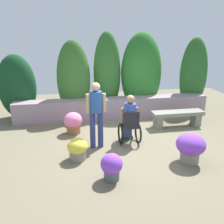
{
  "coord_description": "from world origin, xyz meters",
  "views": [
    {
      "loc": [
        -1.45,
        -5.68,
        2.79
      ],
      "look_at": [
        -0.4,
        0.16,
        0.85
      ],
      "focal_mm": 38.45,
      "sensor_mm": 36.0,
      "label": 1
    }
  ],
  "objects_px": {
    "stone_bench": "(178,116)",
    "flower_pot_terracotta_by_wall": "(191,147)",
    "person_in_wheelchair": "(129,121)",
    "flower_pot_red_accent": "(77,149)",
    "flower_pot_purple_near": "(73,122)",
    "flower_pot_small_foreground": "(112,166)",
    "person_standing_companion": "(96,111)"
  },
  "relations": [
    {
      "from": "stone_bench",
      "to": "flower_pot_terracotta_by_wall",
      "type": "xyz_separation_m",
      "value": [
        -0.69,
        -2.15,
        0.05
      ]
    },
    {
      "from": "person_in_wheelchair",
      "to": "flower_pot_terracotta_by_wall",
      "type": "relative_size",
      "value": 1.95
    },
    {
      "from": "person_in_wheelchair",
      "to": "flower_pot_red_accent",
      "type": "relative_size",
      "value": 2.56
    },
    {
      "from": "flower_pot_purple_near",
      "to": "flower_pot_small_foreground",
      "type": "xyz_separation_m",
      "value": [
        0.69,
        -2.55,
        -0.03
      ]
    },
    {
      "from": "stone_bench",
      "to": "flower_pot_small_foreground",
      "type": "bearing_deg",
      "value": -138.26
    },
    {
      "from": "person_in_wheelchair",
      "to": "flower_pot_small_foreground",
      "type": "distance_m",
      "value": 1.81
    },
    {
      "from": "person_standing_companion",
      "to": "flower_pot_purple_near",
      "type": "xyz_separation_m",
      "value": [
        -0.57,
        1.04,
        -0.65
      ]
    },
    {
      "from": "person_standing_companion",
      "to": "flower_pot_small_foreground",
      "type": "distance_m",
      "value": 1.65
    },
    {
      "from": "flower_pot_terracotta_by_wall",
      "to": "flower_pot_purple_near",
      "type": "bearing_deg",
      "value": 139.56
    },
    {
      "from": "flower_pot_terracotta_by_wall",
      "to": "flower_pot_red_accent",
      "type": "xyz_separation_m",
      "value": [
        -2.5,
        0.58,
        -0.11
      ]
    },
    {
      "from": "flower_pot_small_foreground",
      "to": "flower_pot_terracotta_by_wall",
      "type": "bearing_deg",
      "value": 11.23
    },
    {
      "from": "flower_pot_red_accent",
      "to": "flower_pot_terracotta_by_wall",
      "type": "bearing_deg",
      "value": -13.06
    },
    {
      "from": "stone_bench",
      "to": "person_in_wheelchair",
      "type": "distance_m",
      "value": 2.03
    },
    {
      "from": "person_in_wheelchair",
      "to": "flower_pot_red_accent",
      "type": "distance_m",
      "value": 1.58
    },
    {
      "from": "stone_bench",
      "to": "person_standing_companion",
      "type": "bearing_deg",
      "value": -162.02
    },
    {
      "from": "flower_pot_terracotta_by_wall",
      "to": "flower_pot_red_accent",
      "type": "height_order",
      "value": "flower_pot_terracotta_by_wall"
    },
    {
      "from": "flower_pot_purple_near",
      "to": "flower_pot_red_accent",
      "type": "distance_m",
      "value": 1.6
    },
    {
      "from": "person_in_wheelchair",
      "to": "flower_pot_purple_near",
      "type": "relative_size",
      "value": 2.11
    },
    {
      "from": "stone_bench",
      "to": "person_in_wheelchair",
      "type": "xyz_separation_m",
      "value": [
        -1.79,
        -0.91,
        0.29
      ]
    },
    {
      "from": "person_in_wheelchair",
      "to": "flower_pot_purple_near",
      "type": "bearing_deg",
      "value": 153.41
    },
    {
      "from": "stone_bench",
      "to": "flower_pot_purple_near",
      "type": "xyz_separation_m",
      "value": [
        -3.24,
        0.02,
        -0.0
      ]
    },
    {
      "from": "person_in_wheelchair",
      "to": "flower_pot_purple_near",
      "type": "xyz_separation_m",
      "value": [
        -1.45,
        0.94,
        -0.29
      ]
    },
    {
      "from": "stone_bench",
      "to": "person_standing_companion",
      "type": "height_order",
      "value": "person_standing_companion"
    },
    {
      "from": "flower_pot_purple_near",
      "to": "flower_pot_terracotta_by_wall",
      "type": "relative_size",
      "value": 0.92
    },
    {
      "from": "person_in_wheelchair",
      "to": "person_standing_companion",
      "type": "xyz_separation_m",
      "value": [
        -0.88,
        -0.11,
        0.36
      ]
    },
    {
      "from": "flower_pot_purple_near",
      "to": "flower_pot_terracotta_by_wall",
      "type": "bearing_deg",
      "value": -40.44
    },
    {
      "from": "flower_pot_terracotta_by_wall",
      "to": "flower_pot_red_accent",
      "type": "distance_m",
      "value": 2.57
    },
    {
      "from": "stone_bench",
      "to": "flower_pot_small_foreground",
      "type": "height_order",
      "value": "flower_pot_small_foreground"
    },
    {
      "from": "person_standing_companion",
      "to": "flower_pot_small_foreground",
      "type": "bearing_deg",
      "value": -96.92
    },
    {
      "from": "flower_pot_purple_near",
      "to": "flower_pot_red_accent",
      "type": "height_order",
      "value": "flower_pot_purple_near"
    },
    {
      "from": "person_in_wheelchair",
      "to": "person_standing_companion",
      "type": "bearing_deg",
      "value": -166.75
    },
    {
      "from": "flower_pot_red_accent",
      "to": "person_in_wheelchair",
      "type": "bearing_deg",
      "value": 25.29
    }
  ]
}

